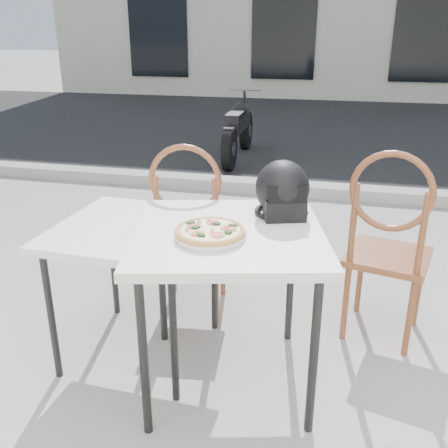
% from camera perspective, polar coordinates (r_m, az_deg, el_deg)
% --- Properties ---
extents(ground, '(80.00, 80.00, 0.00)m').
position_cam_1_polar(ground, '(2.80, 12.13, -15.93)').
color(ground, '#999691').
rests_on(ground, ground).
extents(street_asphalt, '(30.00, 8.00, 0.00)m').
position_cam_1_polar(street_asphalt, '(9.39, 13.79, 10.45)').
color(street_asphalt, black).
rests_on(street_asphalt, ground).
extents(curb, '(30.00, 0.25, 0.12)m').
position_cam_1_polar(curb, '(5.49, 13.38, 3.62)').
color(curb, gray).
rests_on(curb, ground).
extents(cafe_table_main, '(1.05, 1.05, 0.82)m').
position_cam_1_polar(cafe_table_main, '(2.29, 0.41, -2.41)').
color(cafe_table_main, silver).
rests_on(cafe_table_main, ground).
extents(plate, '(0.38, 0.38, 0.02)m').
position_cam_1_polar(plate, '(2.18, -1.59, -1.34)').
color(plate, silver).
rests_on(plate, cafe_table_main).
extents(pizza, '(0.36, 0.36, 0.04)m').
position_cam_1_polar(pizza, '(2.17, -1.59, -0.78)').
color(pizza, '#D5974D').
rests_on(pizza, plate).
extents(helmet, '(0.34, 0.34, 0.27)m').
position_cam_1_polar(helmet, '(2.43, 6.70, 3.72)').
color(helmet, black).
rests_on(helmet, cafe_table_main).
extents(cafe_chair_main, '(0.52, 0.52, 1.13)m').
position_cam_1_polar(cafe_chair_main, '(2.82, 18.27, -1.56)').
color(cafe_chair_main, brown).
rests_on(cafe_chair_main, ground).
extents(cafe_table_side, '(0.81, 0.81, 0.74)m').
position_cam_1_polar(cafe_table_side, '(2.59, -10.12, -1.62)').
color(cafe_table_side, silver).
rests_on(cafe_table_side, ground).
extents(cafe_chair_side, '(0.47, 0.47, 1.10)m').
position_cam_1_polar(cafe_chair_side, '(2.96, -3.95, 0.26)').
color(cafe_chair_side, brown).
rests_on(cafe_chair_side, ground).
extents(motorcycle, '(0.47, 1.81, 0.90)m').
position_cam_1_polar(motorcycle, '(6.93, 1.67, 10.68)').
color(motorcycle, black).
rests_on(motorcycle, street_asphalt).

